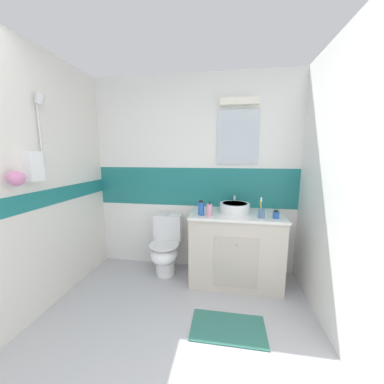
# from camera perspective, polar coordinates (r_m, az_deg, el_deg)

# --- Properties ---
(ground_plane) EXTENTS (3.20, 3.48, 0.04)m
(ground_plane) POSITION_cam_1_polar(r_m,az_deg,el_deg) (2.26, -5.09, -33.23)
(ground_plane) COLOR #B2B2B7
(wall_back_tiled) EXTENTS (3.20, 0.20, 2.50)m
(wall_back_tiled) POSITION_cam_1_polar(r_m,az_deg,el_deg) (2.89, 0.76, 4.55)
(wall_back_tiled) COLOR white
(wall_back_tiled) RESTS_ON ground_plane
(wall_left_shower_alcove) EXTENTS (0.24, 3.48, 2.50)m
(wall_left_shower_alcove) POSITION_cam_1_polar(r_m,az_deg,el_deg) (2.41, -38.57, 1.22)
(wall_left_shower_alcove) COLOR silver
(wall_left_shower_alcove) RESTS_ON ground_plane
(wall_right_plain) EXTENTS (0.10, 3.48, 2.50)m
(wall_right_plain) POSITION_cam_1_polar(r_m,az_deg,el_deg) (1.87, 38.65, -0.66)
(wall_right_plain) COLOR white
(wall_right_plain) RESTS_ON ground_plane
(vanity_cabinet) EXTENTS (1.06, 0.59, 0.85)m
(vanity_cabinet) POSITION_cam_1_polar(r_m,az_deg,el_deg) (2.75, 11.18, -13.93)
(vanity_cabinet) COLOR beige
(vanity_cabinet) RESTS_ON ground_plane
(sink_basin) EXTENTS (0.35, 0.39, 0.17)m
(sink_basin) POSITION_cam_1_polar(r_m,az_deg,el_deg) (2.62, 11.04, -3.94)
(sink_basin) COLOR white
(sink_basin) RESTS_ON vanity_cabinet
(toilet) EXTENTS (0.37, 0.50, 0.76)m
(toilet) POSITION_cam_1_polar(r_m,az_deg,el_deg) (2.90, -6.85, -14.01)
(toilet) COLOR white
(toilet) RESTS_ON ground_plane
(toothbrush_cup) EXTENTS (0.07, 0.07, 0.22)m
(toothbrush_cup) POSITION_cam_1_polar(r_m,az_deg,el_deg) (2.46, 17.62, -5.09)
(toothbrush_cup) COLOR #4C7299
(toothbrush_cup) RESTS_ON vanity_cabinet
(soap_dispenser) EXTENTS (0.06, 0.06, 0.17)m
(soap_dispenser) POSITION_cam_1_polar(r_m,az_deg,el_deg) (2.42, 4.53, -4.70)
(soap_dispenser) COLOR pink
(soap_dispenser) RESTS_ON vanity_cabinet
(mouthwash_bottle) EXTENTS (0.07, 0.07, 0.17)m
(mouthwash_bottle) POSITION_cam_1_polar(r_m,az_deg,el_deg) (2.45, 2.41, -4.21)
(mouthwash_bottle) COLOR #2659B2
(mouthwash_bottle) RESTS_ON vanity_cabinet
(hair_gel_jar) EXTENTS (0.07, 0.07, 0.09)m
(hair_gel_jar) POSITION_cam_1_polar(r_m,az_deg,el_deg) (2.49, 21.03, -5.55)
(hair_gel_jar) COLOR #2659B2
(hair_gel_jar) RESTS_ON vanity_cabinet
(bath_mat) EXTENTS (0.65, 0.38, 0.01)m
(bath_mat) POSITION_cam_1_polar(r_m,az_deg,el_deg) (2.30, 9.34, -31.52)
(bath_mat) COLOR #337266
(bath_mat) RESTS_ON ground_plane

